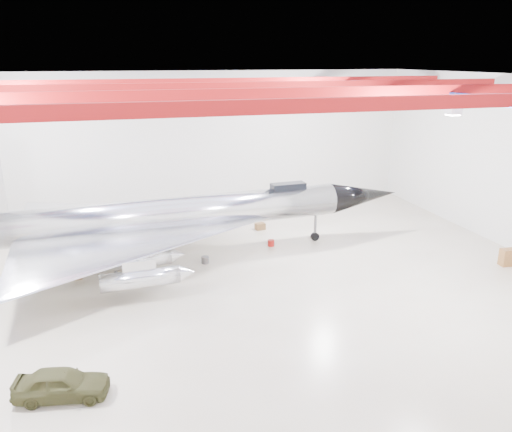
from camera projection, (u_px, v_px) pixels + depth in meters
name	position (u px, v px, depth m)	size (l,w,h in m)	color
floor	(207.00, 285.00, 27.43)	(40.00, 40.00, 0.00)	#BAAC94
wall_back	(169.00, 143.00, 39.48)	(40.00, 40.00, 0.00)	silver
ceiling	(200.00, 78.00, 24.10)	(40.00, 40.00, 0.00)	#0A0F38
ceiling_structure	(201.00, 92.00, 24.31)	(39.50, 29.50, 1.08)	maroon
jet_aircraft	(178.00, 218.00, 30.45)	(28.76, 17.13, 7.84)	silver
jeep	(62.00, 384.00, 18.17)	(1.37, 3.40, 1.16)	#3C3B1E
desk	(510.00, 257.00, 29.91)	(1.13, 0.56, 1.03)	brown
crate_ply	(77.00, 276.00, 28.13)	(0.48, 0.39, 0.34)	olive
toolbox_red	(167.00, 246.00, 32.66)	(0.45, 0.36, 0.32)	maroon
engine_drum	(205.00, 260.00, 30.30)	(0.46, 0.46, 0.42)	#59595B
parts_bin	(260.00, 226.00, 36.25)	(0.67, 0.54, 0.47)	olive
crate_small	(102.00, 252.00, 31.80)	(0.37, 0.29, 0.26)	#59595B
tool_chest	(271.00, 243.00, 33.08)	(0.45, 0.45, 0.40)	maroon
oil_barrel	(144.00, 261.00, 30.22)	(0.48, 0.38, 0.33)	olive
spares_box	(188.00, 234.00, 34.87)	(0.36, 0.36, 0.32)	#59595B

